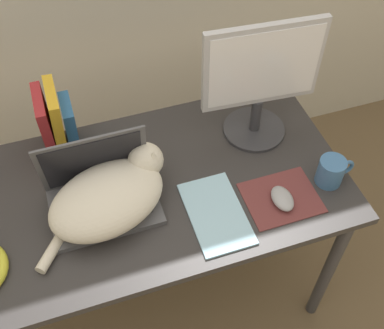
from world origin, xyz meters
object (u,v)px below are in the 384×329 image
Objects in this scene: cat at (111,196)px; external_monitor at (261,80)px; book_row at (56,124)px; notepad at (216,213)px; mug at (331,171)px; computer_mouse at (282,198)px; laptop at (102,193)px.

external_monitor is at bearing 17.89° from cat.
cat is at bearing -70.66° from book_row.
notepad is 0.39m from mug.
notepad is at bearing -130.60° from external_monitor.
cat is 0.59m from external_monitor.
notepad is (0.29, -0.11, -0.07)m from cat.
notepad is 2.24× the size of mug.
book_row is at bearing 144.06° from computer_mouse.
book_row reaches higher than laptop.
cat is 1.77× the size of book_row.
laptop is at bearing 161.39° from computer_mouse.
cat is 4.58× the size of computer_mouse.
laptop is 0.35m from notepad.
cat reaches higher than computer_mouse.
cat is at bearing 171.10° from mug.
laptop is 1.29× the size of book_row.
computer_mouse is 0.35× the size of notepad.
mug is (0.14, -0.28, -0.18)m from external_monitor.
laptop is 0.76× the size of external_monitor.
notepad is at bearing -46.33° from book_row.
cat is 1.60× the size of notepad.
laptop is 0.73× the size of cat.
book_row is 0.91× the size of notepad.
notepad is (0.31, -0.15, -0.04)m from laptop.
notepad is at bearing -178.78° from mug.
laptop is at bearing 153.98° from notepad.
book_row is (-0.60, 0.44, 0.09)m from computer_mouse.
book_row is at bearing 133.67° from notepad.
computer_mouse is at bearing -18.61° from laptop.
notepad is (-0.25, -0.29, -0.22)m from external_monitor.
mug is at bearing -11.70° from laptop.
computer_mouse is 0.39× the size of book_row.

